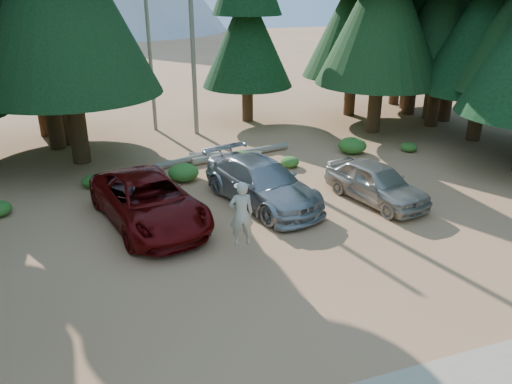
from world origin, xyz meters
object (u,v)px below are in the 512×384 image
at_px(frisbee_player, 241,213).
at_px(red_pickup, 149,201).
at_px(silver_minivan_right, 376,182).
at_px(log_mid, 226,155).
at_px(log_right, 241,154).
at_px(silver_minivan_center, 262,183).
at_px(log_left, 162,166).

bearing_deg(frisbee_player, red_pickup, -50.76).
bearing_deg(red_pickup, frisbee_player, -67.80).
height_order(red_pickup, silver_minivan_right, red_pickup).
height_order(frisbee_player, log_mid, frisbee_player).
xyz_separation_m(frisbee_player, log_right, (2.86, 8.99, -1.29)).
distance_m(silver_minivan_right, frisbee_player, 6.52).
relative_size(silver_minivan_center, log_right, 1.11).
xyz_separation_m(frisbee_player, log_mid, (2.11, 9.10, -1.31)).
xyz_separation_m(red_pickup, silver_minivan_center, (4.18, 0.34, -0.01)).
relative_size(silver_minivan_right, log_right, 0.87).
bearing_deg(silver_minivan_center, log_left, 105.20).
xyz_separation_m(silver_minivan_center, silver_minivan_right, (4.08, -1.21, -0.07)).
xyz_separation_m(silver_minivan_center, log_mid, (0.17, 5.48, -0.67)).
relative_size(silver_minivan_center, log_mid, 1.64).
relative_size(frisbee_player, log_left, 0.42).
bearing_deg(silver_minivan_center, red_pickup, 168.91).
bearing_deg(log_right, red_pickup, -142.39).
relative_size(silver_minivan_center, log_left, 1.19).
height_order(red_pickup, log_left, red_pickup).
bearing_deg(log_mid, red_pickup, -110.15).
bearing_deg(red_pickup, silver_minivan_center, -7.51).
height_order(silver_minivan_right, log_left, silver_minivan_right).
distance_m(silver_minivan_center, log_right, 5.49).
distance_m(red_pickup, frisbee_player, 4.02).
xyz_separation_m(silver_minivan_right, log_left, (-7.01, 6.10, -0.57)).
xyz_separation_m(red_pickup, frisbee_player, (2.24, -3.27, 0.64)).
height_order(log_mid, log_right, log_right).
height_order(silver_minivan_center, frisbee_player, frisbee_player).
bearing_deg(frisbee_player, log_right, -102.77).
height_order(red_pickup, frisbee_player, frisbee_player).
bearing_deg(log_left, silver_minivan_right, -59.20).
distance_m(red_pickup, silver_minivan_center, 4.19).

